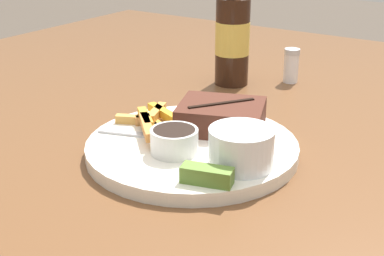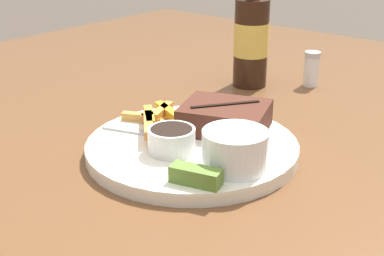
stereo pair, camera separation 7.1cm
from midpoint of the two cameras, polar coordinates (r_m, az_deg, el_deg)
name	(u,v)px [view 2 (the right image)]	position (r m, az deg, el deg)	size (l,w,h in m)	color
dining_table	(192,187)	(0.75, 2.73, -6.41)	(1.57, 1.62, 0.72)	brown
dinner_plate	(192,148)	(0.72, 2.82, -2.18)	(0.29, 0.29, 0.02)	silver
steak_portion	(225,117)	(0.76, 6.24, 1.09)	(0.14, 0.13, 0.04)	#472319
fries_pile	(157,120)	(0.76, -1.10, 0.84)	(0.12, 0.11, 0.02)	gold
coleslaw_cup	(235,147)	(0.64, 7.78, -2.12)	(0.08, 0.08, 0.05)	white
dipping_sauce_cup	(171,139)	(0.68, 0.68, -1.22)	(0.06, 0.06, 0.03)	silver
pickle_spear	(196,176)	(0.61, 3.76, -5.19)	(0.06, 0.04, 0.02)	#567A2D
fork_utensil	(142,132)	(0.74, -2.63, -0.54)	(0.13, 0.05, 0.00)	#B7B7BC
knife_utensil	(197,130)	(0.75, 3.22, -0.26)	(0.04, 0.17, 0.01)	#B7B7BC
beer_bottle	(251,37)	(1.00, 8.41, 9.56)	(0.06, 0.06, 0.26)	black
salt_shaker	(311,69)	(1.03, 14.58, 6.11)	(0.03, 0.03, 0.07)	white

